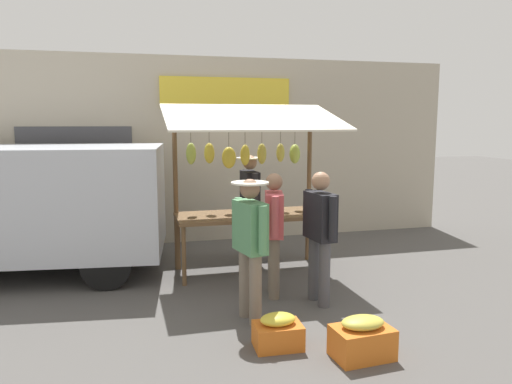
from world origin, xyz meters
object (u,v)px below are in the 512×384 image
at_px(vendor_with_sunhat, 250,197).
at_px(shopper_with_ponytail, 274,226).
at_px(shopper_with_shopping_bag, 320,228).
at_px(shopper_in_grey_tee, 250,238).
at_px(produce_crate_near, 362,339).
at_px(produce_crate_side, 278,332).
at_px(market_stall, 250,168).

relative_size(vendor_with_sunhat, shopper_with_ponytail, 1.06).
bearing_deg(shopper_with_shopping_bag, shopper_with_ponytail, 42.23).
distance_m(vendor_with_sunhat, shopper_in_grey_tee, 2.59).
bearing_deg(produce_crate_near, shopper_with_shopping_bag, -95.26).
height_order(shopper_with_shopping_bag, produce_crate_side, shopper_with_shopping_bag).
distance_m(shopper_in_grey_tee, produce_crate_near, 1.59).
bearing_deg(shopper_in_grey_tee, market_stall, -26.55).
relative_size(shopper_with_shopping_bag, produce_crate_near, 2.81).
xyz_separation_m(shopper_with_shopping_bag, shopper_with_ponytail, (0.46, -0.41, -0.03)).
bearing_deg(shopper_with_shopping_bag, vendor_with_sunhat, 2.12).
height_order(market_stall, shopper_with_ponytail, market_stall).
xyz_separation_m(vendor_with_sunhat, shopper_with_ponytail, (0.13, 1.80, -0.09)).
relative_size(vendor_with_sunhat, shopper_in_grey_tee, 1.05).
height_order(market_stall, produce_crate_near, market_stall).
relative_size(produce_crate_near, produce_crate_side, 1.20).
xyz_separation_m(vendor_with_sunhat, shopper_in_grey_tee, (0.62, 2.51, -0.06)).
bearing_deg(shopper_with_shopping_bag, produce_crate_side, 134.25).
xyz_separation_m(shopper_with_ponytail, produce_crate_near, (-0.33, 1.85, -0.73)).
relative_size(shopper_in_grey_tee, produce_crate_side, 3.33).
bearing_deg(vendor_with_sunhat, produce_crate_near, 2.62).
bearing_deg(shopper_in_grey_tee, produce_crate_side, 175.55).
bearing_deg(vendor_with_sunhat, shopper_with_shopping_bag, 8.06).
xyz_separation_m(produce_crate_near, produce_crate_side, (0.72, -0.40, -0.03)).
bearing_deg(vendor_with_sunhat, shopper_in_grey_tee, -14.35).
height_order(produce_crate_near, produce_crate_side, produce_crate_near).
bearing_deg(shopper_with_ponytail, shopper_with_shopping_bag, -117.24).
bearing_deg(shopper_in_grey_tee, vendor_with_sunhat, -26.38).
relative_size(vendor_with_sunhat, produce_crate_near, 2.90).
height_order(market_stall, vendor_with_sunhat, market_stall).
bearing_deg(produce_crate_near, shopper_with_ponytail, -79.88).
bearing_deg(shopper_with_shopping_bag, market_stall, 11.87).
xyz_separation_m(shopper_with_shopping_bag, produce_crate_side, (0.85, 1.04, -0.79)).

